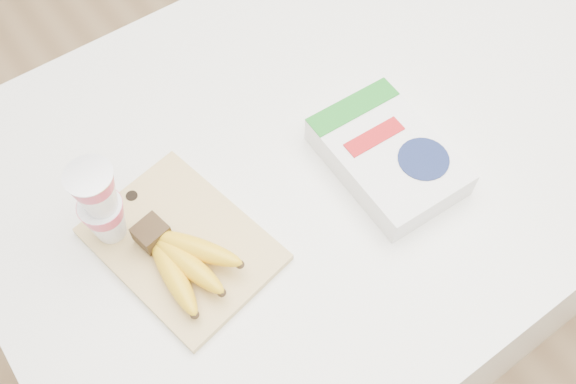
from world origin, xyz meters
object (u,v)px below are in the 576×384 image
Objects in this scene: cutting_board at (182,244)px; yogurt_stack at (100,203)px; table at (336,247)px; cereal_box at (388,156)px; bananas at (182,259)px.

yogurt_stack is (-0.08, 0.08, 0.10)m from cutting_board.
table is 8.19× the size of yogurt_stack.
table is 0.65m from cutting_board.
yogurt_stack is at bearing 163.40° from cereal_box.
table is at bearing 10.49° from bananas.
cutting_board is at bearing 171.24° from cereal_box.
bananas is at bearing 177.28° from cereal_box.
cereal_box reaches higher than cutting_board.
table is at bearing -5.42° from cutting_board.
cutting_board is (-0.38, -0.04, 0.52)m from table.
yogurt_stack is at bearing 117.17° from bananas.
cutting_board is 1.74× the size of yogurt_stack.
table is 7.43× the size of bananas.
table is 0.69m from bananas.
cereal_box is at bearing -97.65° from table.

